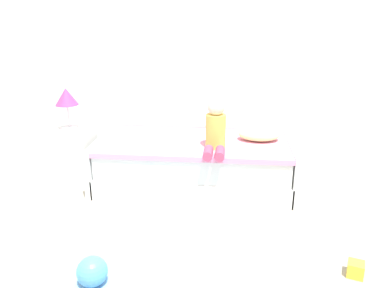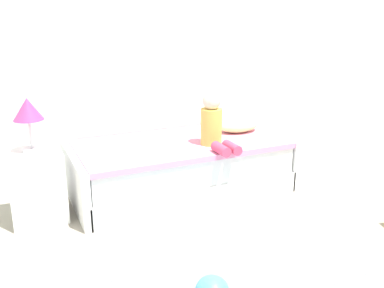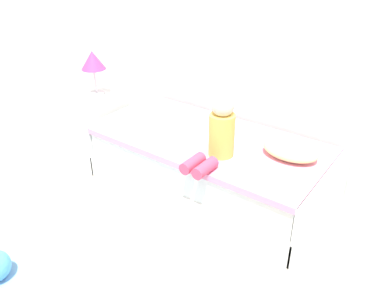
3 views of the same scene
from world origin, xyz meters
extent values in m
cube|color=silver|center=(0.00, 2.60, 1.45)|extent=(7.20, 0.10, 2.90)
cube|color=white|center=(-0.17, 2.00, 0.10)|extent=(2.00, 1.00, 0.20)
cube|color=white|center=(-0.17, 2.00, 0.33)|extent=(1.94, 0.94, 0.25)
cube|color=pink|center=(-0.17, 2.00, 0.47)|extent=(1.98, 0.98, 0.05)
cube|color=white|center=(-1.19, 2.00, 0.25)|extent=(0.07, 1.00, 0.50)
cube|color=white|center=(0.85, 2.00, 0.25)|extent=(0.07, 1.00, 0.50)
cube|color=white|center=(-1.52, 1.96, 0.30)|extent=(0.44, 0.44, 0.60)
cylinder|color=silver|center=(-1.52, 1.96, 0.61)|extent=(0.15, 0.15, 0.03)
cylinder|color=silver|center=(-1.52, 1.96, 0.75)|extent=(0.02, 0.02, 0.24)
cone|color=#E5387A|center=(-1.52, 1.96, 0.96)|extent=(0.24, 0.24, 0.18)
cylinder|color=gold|center=(0.06, 1.82, 0.67)|extent=(0.20, 0.20, 0.34)
sphere|color=beige|center=(0.06, 1.82, 0.92)|extent=(0.17, 0.17, 0.17)
cylinder|color=#D83F60|center=(0.01, 1.52, 0.55)|extent=(0.09, 0.22, 0.09)
cylinder|color=#D83F60|center=(0.12, 1.52, 0.55)|extent=(0.09, 0.22, 0.09)
ellipsoid|color=#F2E58C|center=(0.52, 2.10, 0.56)|extent=(0.44, 0.30, 0.13)
sphere|color=#4C99E5|center=(-0.70, 0.29, 0.11)|extent=(0.21, 0.21, 0.21)
cube|color=#7AA8CC|center=(-0.39, 0.70, 0.00)|extent=(1.60, 1.10, 0.01)
cube|color=yellow|center=(1.12, 0.56, 0.05)|extent=(0.14, 0.14, 0.11)
camera|label=1|loc=(0.19, -1.79, 1.76)|focal=35.25mm
camera|label=2|loc=(-1.73, -1.68, 1.73)|focal=40.71mm
camera|label=3|loc=(1.41, -0.41, 1.99)|focal=35.59mm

